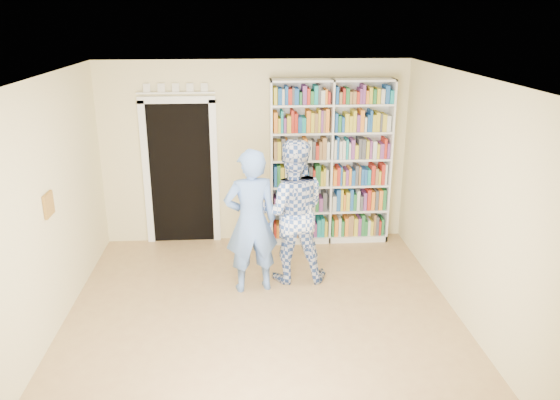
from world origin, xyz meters
TOP-DOWN VIEW (x-y plane):
  - floor at (0.00, 0.00)m, footprint 5.00×5.00m
  - ceiling at (0.00, 0.00)m, footprint 5.00×5.00m
  - wall_back at (0.00, 2.50)m, footprint 4.50×0.00m
  - wall_left at (-2.25, 0.00)m, footprint 0.00×5.00m
  - wall_right at (2.25, 0.00)m, footprint 0.00×5.00m
  - bookshelf at (1.10, 2.34)m, footprint 1.77×0.33m
  - doorway at (-1.10, 2.48)m, footprint 1.10×0.08m
  - wall_art at (-2.23, 0.20)m, footprint 0.03×0.25m
  - man_blue at (-0.10, 0.84)m, footprint 0.73×0.55m
  - man_plaid at (0.42, 1.09)m, footprint 0.93×0.74m
  - paper_sheet at (0.54, 0.89)m, footprint 0.20×0.06m

SIDE VIEW (x-z plane):
  - floor at x=0.00m, z-range 0.00..0.00m
  - man_blue at x=-0.10m, z-range 0.00..1.81m
  - man_plaid at x=0.42m, z-range 0.00..1.86m
  - paper_sheet at x=0.54m, z-range 0.84..1.13m
  - doorway at x=-1.10m, z-range -0.04..2.39m
  - bookshelf at x=1.10m, z-range 0.01..2.45m
  - wall_back at x=0.00m, z-range -0.90..3.60m
  - wall_left at x=-2.25m, z-range -1.15..3.85m
  - wall_right at x=2.25m, z-range -1.15..3.85m
  - wall_art at x=-2.23m, z-range 1.27..1.52m
  - ceiling at x=0.00m, z-range 2.70..2.70m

